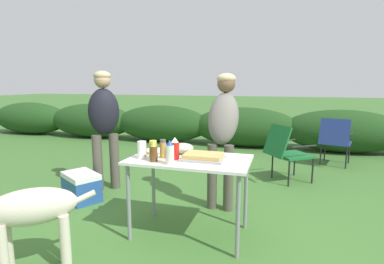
# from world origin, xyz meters

# --- Properties ---
(ground_plane) EXTENTS (60.00, 60.00, 0.00)m
(ground_plane) POSITION_xyz_m (0.00, 0.00, 0.00)
(ground_plane) COLOR #3D6B2D
(shrub_hedge) EXTENTS (14.40, 0.90, 0.88)m
(shrub_hedge) POSITION_xyz_m (0.00, 4.16, 0.44)
(shrub_hedge) COLOR #1E4219
(shrub_hedge) RESTS_ON ground
(folding_table) EXTENTS (1.10, 0.64, 0.74)m
(folding_table) POSITION_xyz_m (0.00, 0.00, 0.66)
(folding_table) COLOR silver
(folding_table) RESTS_ON ground
(food_tray) EXTENTS (0.38, 0.28, 0.06)m
(food_tray) POSITION_xyz_m (0.13, -0.01, 0.77)
(food_tray) COLOR #9E9EA3
(food_tray) RESTS_ON folding_table
(plate_stack) EXTENTS (0.24, 0.24, 0.03)m
(plate_stack) POSITION_xyz_m (-0.36, 0.12, 0.75)
(plate_stack) COLOR white
(plate_stack) RESTS_ON folding_table
(mixing_bowl) EXTENTS (0.21, 0.21, 0.10)m
(mixing_bowl) POSITION_xyz_m (-0.12, 0.18, 0.79)
(mixing_bowl) COLOR #ADBC99
(mixing_bowl) RESTS_ON folding_table
(paper_cup_stack) EXTENTS (0.08, 0.08, 0.16)m
(paper_cup_stack) POSITION_xyz_m (-0.41, -0.13, 0.82)
(paper_cup_stack) COLOR white
(paper_cup_stack) RESTS_ON folding_table
(spice_jar) EXTENTS (0.06, 0.06, 0.17)m
(spice_jar) POSITION_xyz_m (-0.24, -0.06, 0.82)
(spice_jar) COLOR #B2893D
(spice_jar) RESTS_ON folding_table
(beer_bottle) EXTENTS (0.07, 0.07, 0.17)m
(beer_bottle) POSITION_xyz_m (-0.27, -0.20, 0.82)
(beer_bottle) COLOR brown
(beer_bottle) RESTS_ON folding_table
(ketchup_bottle) EXTENTS (0.08, 0.08, 0.20)m
(ketchup_bottle) POSITION_xyz_m (-0.12, -0.08, 0.84)
(ketchup_bottle) COLOR red
(ketchup_bottle) RESTS_ON folding_table
(mayo_bottle) EXTENTS (0.07, 0.07, 0.21)m
(mayo_bottle) POSITION_xyz_m (-0.10, -0.24, 0.84)
(mayo_bottle) COLOR silver
(mayo_bottle) RESTS_ON folding_table
(relish_jar) EXTENTS (0.07, 0.07, 0.17)m
(relish_jar) POSITION_xyz_m (-0.31, -0.10, 0.82)
(relish_jar) COLOR olive
(relish_jar) RESTS_ON folding_table
(hot_sauce_bottle) EXTENTS (0.06, 0.06, 0.14)m
(hot_sauce_bottle) POSITION_xyz_m (-0.46, -0.01, 0.80)
(hot_sauce_bottle) COLOR #CC4214
(hot_sauce_bottle) RESTS_ON folding_table
(standing_person_in_navy_coat) EXTENTS (0.36, 0.47, 1.53)m
(standing_person_in_navy_coat) POSITION_xyz_m (0.16, 0.75, 0.96)
(standing_person_in_navy_coat) COLOR #4C473D
(standing_person_in_navy_coat) RESTS_ON ground
(standing_person_with_beanie) EXTENTS (0.49, 0.47, 1.58)m
(standing_person_with_beanie) POSITION_xyz_m (-1.44, 0.85, 0.96)
(standing_person_with_beanie) COLOR #4C473D
(standing_person_with_beanie) RESTS_ON ground
(dog) EXTENTS (0.80, 0.68, 0.73)m
(dog) POSITION_xyz_m (-0.97, -0.93, 0.50)
(dog) COLOR beige
(dog) RESTS_ON ground
(camp_chair_green_behind_table) EXTENTS (0.75, 0.72, 0.83)m
(camp_chair_green_behind_table) POSITION_xyz_m (0.88, 1.87, 0.47)
(camp_chair_green_behind_table) COLOR #19602D
(camp_chair_green_behind_table) RESTS_ON ground
(camp_chair_near_hedge) EXTENTS (0.61, 0.70, 0.83)m
(camp_chair_near_hedge) POSITION_xyz_m (1.69, 2.99, 0.47)
(camp_chair_near_hedge) COLOR navy
(camp_chair_near_hedge) RESTS_ON ground
(cooler_box) EXTENTS (0.58, 0.52, 0.34)m
(cooler_box) POSITION_xyz_m (-1.52, 0.41, 0.17)
(cooler_box) COLOR #234C93
(cooler_box) RESTS_ON ground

